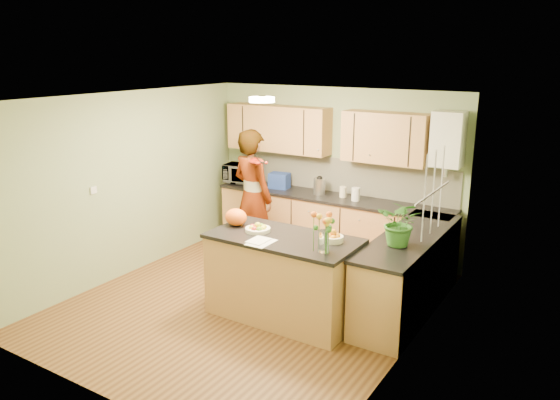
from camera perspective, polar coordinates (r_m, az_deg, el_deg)
The scene contains 28 objects.
floor at distance 6.86m, azimuth -3.15°, elevation -10.68°, with size 4.50×4.50×0.00m, color #553218.
ceiling at distance 6.19m, azimuth -3.49°, elevation 10.60°, with size 4.00×4.50×0.02m, color silver.
wall_back at distance 8.30m, azimuth 5.72°, elevation 3.02°, with size 4.00×0.02×2.50m, color #8D9E71.
wall_front at distance 4.86m, azimuth -18.93°, elevation -6.73°, with size 4.00×0.02×2.50m, color #8D9E71.
wall_left at distance 7.71m, azimuth -15.53°, elevation 1.59°, with size 0.02×4.50×2.50m, color #8D9E71.
wall_right at distance 5.55m, azimuth 13.82°, elevation -3.59°, with size 0.02×4.50×2.50m, color #8D9E71.
back_counter at distance 8.20m, azimuth 5.26°, elevation -2.77°, with size 3.64×0.62×0.94m.
right_counter at distance 6.67m, azimuth 13.30°, elevation -7.46°, with size 0.62×2.24×0.94m.
splashback at distance 8.25m, azimuth 6.29°, elevation 2.58°, with size 3.60×0.02×0.52m, color beige.
upper_cabinets at distance 8.12m, azimuth 4.17°, elevation 7.09°, with size 3.20×0.34×0.70m.
boiler at distance 7.44m, azimuth 17.14°, elevation 6.06°, with size 0.40×0.30×0.86m.
window_right at distance 6.02m, azimuth 15.77°, elevation 0.74°, with size 0.01×1.30×1.05m.
light_switch at distance 7.32m, azimuth -18.91°, elevation 0.99°, with size 0.02×0.09×0.09m, color white.
ceiling_lamp at distance 6.44m, azimuth -1.91°, elevation 10.45°, with size 0.30×0.30×0.07m.
peninsula_island at distance 6.34m, azimuth 0.35°, elevation -8.03°, with size 1.71×0.88×0.98m.
fruit_dish at distance 6.34m, azimuth -2.33°, elevation -2.93°, with size 0.29×0.29×0.10m.
orange_bowl at distance 6.02m, azimuth 5.58°, elevation -3.85°, with size 0.23×0.23×0.13m.
flower_vase at distance 5.63m, azimuth 4.60°, elevation -2.24°, with size 0.27×0.27×0.50m.
orange_bag at distance 6.55m, azimuth -4.62°, elevation -1.79°, with size 0.27×0.23×0.21m, color orange.
papers at distance 5.98m, azimuth -1.97°, elevation -4.43°, with size 0.24×0.32×0.01m, color white.
violinist at distance 7.81m, azimuth -2.87°, elevation 0.28°, with size 0.72×0.47×1.96m, color tan.
violin at distance 7.39m, azimuth -2.64°, elevation 4.11°, with size 0.57×0.23×0.11m, color #4E0A04, non-canonical shape.
microwave at distance 8.84m, azimuth -4.00°, elevation 2.77°, with size 0.55×0.37×0.30m, color white.
blue_box at distance 8.48m, azimuth -0.06°, elevation 2.04°, with size 0.30×0.22×0.24m, color navy.
kettle at distance 8.14m, azimuth 4.15°, elevation 1.53°, with size 0.17×0.17×0.32m.
jar_cream at distance 8.01m, azimuth 6.60°, elevation 0.85°, with size 0.10×0.10×0.16m, color #F8EAC6.
jar_white at distance 7.84m, azimuth 7.92°, elevation 0.60°, with size 0.12×0.12×0.19m, color white.
potted_plant at distance 6.07m, azimuth 12.52°, elevation -2.32°, with size 0.48×0.41×0.53m, color #337125.
Camera 1 is at (3.59, -5.02, 3.01)m, focal length 35.00 mm.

